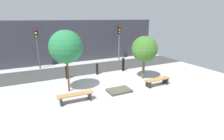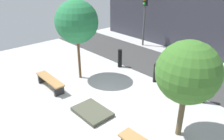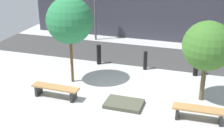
# 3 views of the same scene
# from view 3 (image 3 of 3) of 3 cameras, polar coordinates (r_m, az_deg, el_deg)

# --- Properties ---
(ground_plane) EXTENTS (18.00, 18.00, 0.00)m
(ground_plane) POSITION_cam_3_polar(r_m,az_deg,el_deg) (11.79, 2.79, -5.47)
(ground_plane) COLOR #A7A7A7
(road_strip) EXTENTS (18.00, 3.11, 0.01)m
(road_strip) POSITION_cam_3_polar(r_m,az_deg,el_deg) (16.21, 7.39, 2.50)
(road_strip) COLOR #363636
(road_strip) RESTS_ON ground
(building_facade) EXTENTS (16.20, 0.50, 3.95)m
(building_facade) POSITION_cam_3_polar(r_m,az_deg,el_deg) (18.55, 9.51, 11.31)
(building_facade) COLOR #33333D
(building_facade) RESTS_ON ground
(bench_left) EXTENTS (1.85, 0.46, 0.46)m
(bench_left) POSITION_cam_3_polar(r_m,az_deg,el_deg) (11.99, -10.29, -3.54)
(bench_left) COLOR black
(bench_left) RESTS_ON ground
(bench_right) EXTENTS (1.77, 0.49, 0.45)m
(bench_right) POSITION_cam_3_polar(r_m,az_deg,el_deg) (10.77, 15.67, -7.32)
(bench_right) COLOR black
(bench_right) RESTS_ON ground
(planter_bed) EXTENTS (1.36, 0.94, 0.13)m
(planter_bed) POSITION_cam_3_polar(r_m,az_deg,el_deg) (11.38, 2.20, -6.19)
(planter_bed) COLOR #414335
(planter_bed) RESTS_ON ground
(tree_behind_left_bench) EXTENTS (1.86, 1.86, 3.57)m
(tree_behind_left_bench) POSITION_cam_3_polar(r_m,az_deg,el_deg) (12.49, -7.77, 8.95)
(tree_behind_left_bench) COLOR brown
(tree_behind_left_bench) RESTS_ON ground
(tree_behind_right_bench) EXTENTS (1.78, 1.78, 3.01)m
(tree_behind_right_bench) POSITION_cam_3_polar(r_m,az_deg,el_deg) (11.47, 17.04, 4.17)
(tree_behind_right_bench) COLOR brown
(tree_behind_right_bench) RESTS_ON ground
(bollard_far_left) EXTENTS (0.21, 0.21, 0.94)m
(bollard_far_left) POSITION_cam_3_polar(r_m,az_deg,el_deg) (14.96, -2.42, 2.82)
(bollard_far_left) COLOR black
(bollard_far_left) RESTS_ON ground
(bollard_left) EXTENTS (0.17, 0.17, 0.86)m
(bollard_left) POSITION_cam_3_polar(r_m,az_deg,el_deg) (14.39, 6.10, 1.72)
(bollard_left) COLOR black
(bollard_left) RESTS_ON ground
(bollard_center) EXTENTS (0.21, 0.21, 1.03)m
(bollard_center) POSITION_cam_3_polar(r_m,az_deg,el_deg) (14.13, 15.15, 0.97)
(bollard_center) COLOR black
(bollard_center) RESTS_ON ground
(traffic_light_west) EXTENTS (0.28, 0.27, 3.36)m
(traffic_light_west) POSITION_cam_3_polar(r_m,az_deg,el_deg) (18.31, -3.15, 12.57)
(traffic_light_west) COLOR #4D4D4D
(traffic_light_west) RESTS_ON ground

